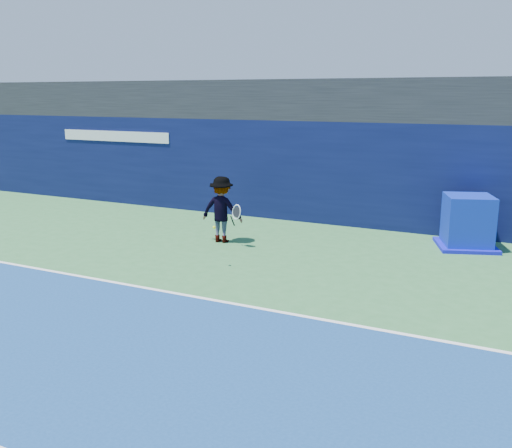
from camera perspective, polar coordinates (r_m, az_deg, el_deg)
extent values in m
plane|color=#306C39|center=(9.16, -19.47, -12.22)|extent=(80.00, 80.00, 0.00)
cube|color=white|center=(11.27, -8.57, -6.78)|extent=(24.00, 0.10, 0.01)
cube|color=black|center=(18.25, 6.65, 12.25)|extent=(36.00, 3.00, 1.20)
cube|color=#0A1038|center=(17.46, 5.37, 5.34)|extent=(36.00, 1.00, 3.00)
cube|color=white|center=(20.49, -13.95, 8.52)|extent=(4.50, 0.04, 0.35)
cube|color=#0B20A3|center=(15.17, 20.40, 0.22)|extent=(1.40, 1.40, 1.32)
cube|color=#0F0DBE|center=(15.31, 20.22, -2.04)|extent=(1.75, 1.75, 0.09)
imported|color=white|center=(14.76, -3.44, 1.46)|extent=(1.16, 0.73, 1.72)
cylinder|color=black|center=(14.37, -2.36, 0.32)|extent=(0.08, 0.15, 0.27)
torus|color=white|center=(14.21, -1.97, 1.21)|extent=(0.32, 0.18, 0.31)
cylinder|color=black|center=(14.21, -1.97, 1.21)|extent=(0.26, 0.14, 0.26)
sphere|color=yellow|center=(12.59, -4.21, -0.34)|extent=(0.07, 0.07, 0.07)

